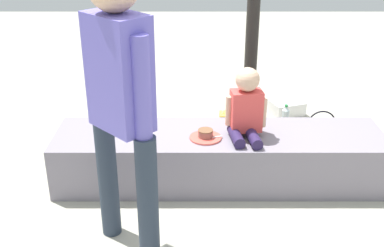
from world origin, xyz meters
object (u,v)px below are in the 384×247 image
object	(u,v)px
adult_standing	(120,91)
cake_plate	(205,136)
water_bottle_near_gift	(285,118)
handbag_brown_canvas	(129,109)
party_cup_red	(125,127)
cake_box_white	(284,106)
handbag_black_leather	(320,134)
gift_bag	(230,132)
child_seated	(246,107)

from	to	relation	value
adult_standing	cake_plate	bearing A→B (deg)	55.48
water_bottle_near_gift	handbag_brown_canvas	distance (m)	1.42
party_cup_red	cake_box_white	bearing A→B (deg)	16.53
water_bottle_near_gift	handbag_black_leather	size ratio (longest dim) A/B	0.75
gift_bag	water_bottle_near_gift	bearing A→B (deg)	38.94
adult_standing	handbag_black_leather	xyz separation A→B (m)	(1.42, 1.27, -0.86)
gift_bag	party_cup_red	size ratio (longest dim) A/B	4.06
child_seated	adult_standing	world-z (taller)	adult_standing
gift_bag	water_bottle_near_gift	xyz separation A→B (m)	(0.52, 0.42, -0.06)
child_seated	gift_bag	xyz separation A→B (m)	(-0.05, 0.48, -0.42)
adult_standing	party_cup_red	size ratio (longest dim) A/B	17.57
adult_standing	party_cup_red	world-z (taller)	adult_standing
child_seated	water_bottle_near_gift	bearing A→B (deg)	62.66
cake_plate	water_bottle_near_gift	distance (m)	1.22
adult_standing	gift_bag	world-z (taller)	adult_standing
adult_standing	handbag_brown_canvas	xyz separation A→B (m)	(-0.21, 1.80, -0.86)
gift_bag	handbag_black_leather	world-z (taller)	gift_bag
cake_plate	handbag_brown_canvas	distance (m)	1.35
party_cup_red	water_bottle_near_gift	bearing A→B (deg)	2.39
party_cup_red	handbag_brown_canvas	size ratio (longest dim) A/B	0.27
gift_bag	adult_standing	bearing A→B (deg)	-119.69
adult_standing	handbag_brown_canvas	world-z (taller)	adult_standing
gift_bag	child_seated	bearing A→B (deg)	-83.52
gift_bag	party_cup_red	distance (m)	0.97
cake_plate	handbag_black_leather	size ratio (longest dim) A/B	0.71
handbag_black_leather	handbag_brown_canvas	distance (m)	1.72
child_seated	gift_bag	bearing A→B (deg)	96.48
cake_plate	handbag_brown_canvas	world-z (taller)	cake_plate
gift_bag	cake_box_white	size ratio (longest dim) A/B	1.21
water_bottle_near_gift	party_cup_red	world-z (taller)	water_bottle_near_gift
water_bottle_near_gift	handbag_black_leather	world-z (taller)	handbag_black_leather
adult_standing	handbag_brown_canvas	distance (m)	2.01
child_seated	cake_plate	xyz separation A→B (m)	(-0.27, -0.04, -0.19)
cake_plate	gift_bag	world-z (taller)	cake_plate
gift_bag	party_cup_red	xyz separation A→B (m)	(-0.90, 0.36, -0.12)
party_cup_red	cake_box_white	xyz separation A→B (m)	(1.47, 0.44, 0.02)
child_seated	cake_plate	size ratio (longest dim) A/B	2.16
water_bottle_near_gift	handbag_black_leather	bearing A→B (deg)	-54.50
child_seated	party_cup_red	size ratio (longest dim) A/B	5.30
adult_standing	cake_box_white	bearing A→B (deg)	57.65
handbag_black_leather	water_bottle_near_gift	bearing A→B (deg)	125.50
adult_standing	cake_box_white	xyz separation A→B (m)	(1.25, 1.97, -0.90)
party_cup_red	handbag_black_leather	distance (m)	1.66
cake_plate	handbag_black_leather	bearing A→B (deg)	32.37
adult_standing	handbag_brown_canvas	size ratio (longest dim) A/B	4.80
adult_standing	gift_bag	distance (m)	1.57
handbag_brown_canvas	party_cup_red	bearing A→B (deg)	-92.23
party_cup_red	handbag_brown_canvas	xyz separation A→B (m)	(0.01, 0.27, 0.06)
child_seated	cake_box_white	xyz separation A→B (m)	(0.52, 1.27, -0.52)
adult_standing	handbag_black_leather	size ratio (longest dim) A/B	5.09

